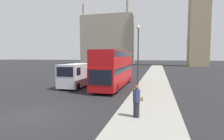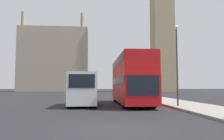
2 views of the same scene
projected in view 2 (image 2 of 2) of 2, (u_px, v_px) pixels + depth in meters
name	position (u px, v px, depth m)	size (l,w,h in m)	color
ground_plane	(115.00, 129.00, 8.36)	(300.00, 300.00, 0.00)	black
building_block_distant	(55.00, 60.00, 75.75)	(22.81, 10.06, 26.30)	#9E937F
red_double_decker_bus	(131.00, 79.00, 19.98)	(2.54, 10.59, 4.22)	#B71114
white_van	(84.00, 89.00, 17.99)	(2.23, 5.11, 2.72)	silver
street_lamp	(177.00, 53.00, 17.09)	(0.36, 0.36, 6.32)	#2D332D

